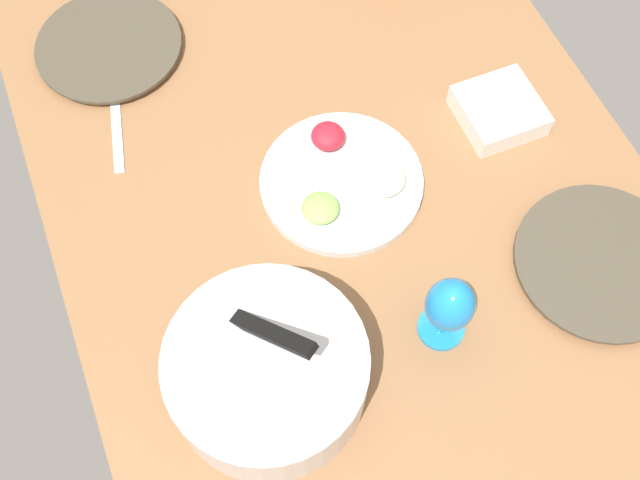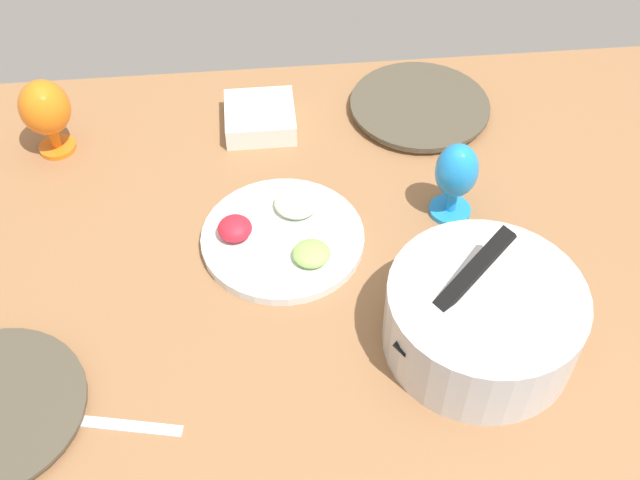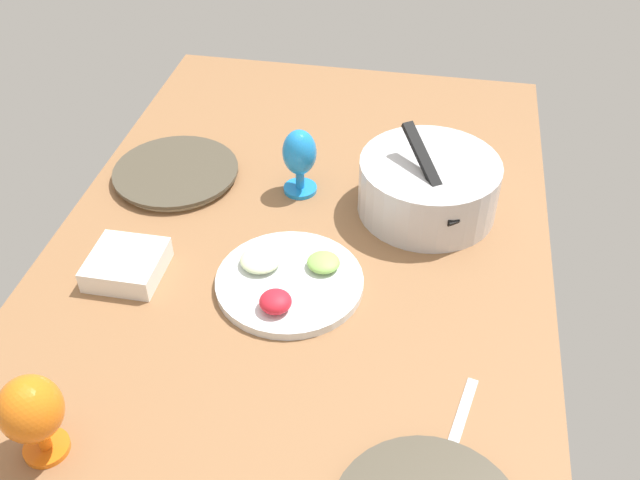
% 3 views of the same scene
% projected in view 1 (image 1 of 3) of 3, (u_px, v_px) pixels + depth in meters
% --- Properties ---
extents(ground_plane, '(1.60, 1.04, 0.04)m').
position_uv_depth(ground_plane, '(374.00, 249.00, 1.33)').
color(ground_plane, '#8C603D').
extents(dinner_plate_left, '(0.29, 0.29, 0.02)m').
position_uv_depth(dinner_plate_left, '(600.00, 263.00, 1.28)').
color(dinner_plate_left, beige).
rests_on(dinner_plate_left, ground_plane).
extents(dinner_plate_right, '(0.28, 0.28, 0.02)m').
position_uv_depth(dinner_plate_right, '(109.00, 47.00, 1.49)').
color(dinner_plate_right, beige).
rests_on(dinner_plate_right, ground_plane).
extents(mixing_bowl, '(0.30, 0.30, 0.20)m').
position_uv_depth(mixing_bowl, '(267.00, 371.00, 1.14)').
color(mixing_bowl, silver).
rests_on(mixing_bowl, ground_plane).
extents(fruit_platter, '(0.29, 0.29, 0.05)m').
position_uv_depth(fruit_platter, '(343.00, 180.00, 1.35)').
color(fruit_platter, silver).
rests_on(fruit_platter, ground_plane).
extents(hurricane_glass_blue, '(0.08, 0.08, 0.16)m').
position_uv_depth(hurricane_glass_blue, '(449.00, 307.00, 1.16)').
color(hurricane_glass_blue, '#1E86DD').
rests_on(hurricane_glass_blue, ground_plane).
extents(square_bowl_white, '(0.14, 0.14, 0.05)m').
position_uv_depth(square_bowl_white, '(499.00, 110.00, 1.41)').
color(square_bowl_white, white).
rests_on(square_bowl_white, ground_plane).
extents(fork_by_right_plate, '(0.18, 0.06, 0.01)m').
position_uv_depth(fork_by_right_plate, '(117.00, 132.00, 1.41)').
color(fork_by_right_plate, silver).
rests_on(fork_by_right_plate, ground_plane).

